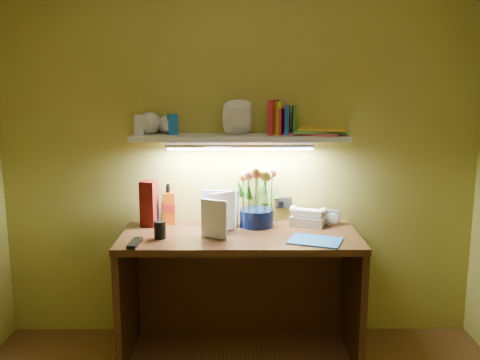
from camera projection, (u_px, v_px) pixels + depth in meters
name	position (u px, v px, depth m)	size (l,w,h in m)	color
desk	(240.00, 294.00, 3.21)	(1.40, 0.60, 0.75)	#341B0E
flower_bouquet	(257.00, 197.00, 3.28)	(0.23, 0.23, 0.37)	#060F36
telephone	(308.00, 216.00, 3.32)	(0.20, 0.15, 0.12)	beige
desk_clock	(333.00, 217.00, 3.34)	(0.09, 0.04, 0.09)	silver
whisky_bottle	(168.00, 204.00, 3.33)	(0.07, 0.07, 0.26)	#BB4408
whisky_box	(149.00, 204.00, 3.29)	(0.09, 0.09, 0.28)	#590F0C
pen_cup	(160.00, 224.00, 3.04)	(0.07, 0.07, 0.17)	black
art_card	(220.00, 208.00, 3.29)	(0.22, 0.04, 0.22)	white
tv_remote	(135.00, 243.00, 2.94)	(0.05, 0.17, 0.02)	black
blue_folder	(315.00, 241.00, 3.00)	(0.28, 0.21, 0.01)	blue
desk_book_a	(209.00, 214.00, 3.12)	(0.18, 0.02, 0.24)	silver
desk_book_b	(201.00, 217.00, 3.07)	(0.17, 0.02, 0.23)	silver
wall_shelf	(241.00, 132.00, 3.21)	(1.31, 0.36, 0.24)	silver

